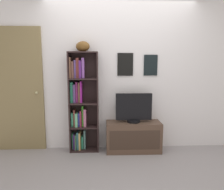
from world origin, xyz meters
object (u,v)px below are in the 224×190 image
(football, at_px, (83,46))
(door, at_px, (18,90))
(tv_stand, at_px, (133,137))
(television, at_px, (134,108))
(bookshelf, at_px, (81,103))

(football, distance_m, door, 1.33)
(door, bearing_deg, football, -4.94)
(football, bearing_deg, tv_stand, -4.15)
(television, bearing_deg, football, 175.93)
(bookshelf, xyz_separation_m, television, (0.88, -0.09, -0.07))
(bookshelf, relative_size, tv_stand, 1.82)
(tv_stand, distance_m, door, 2.10)
(tv_stand, bearing_deg, bookshelf, 174.19)
(bookshelf, distance_m, television, 0.89)
(football, height_order, tv_stand, football)
(door, bearing_deg, tv_stand, -4.60)
(television, bearing_deg, tv_stand, -90.00)
(tv_stand, bearing_deg, television, 90.00)
(bookshelf, bearing_deg, tv_stand, -5.81)
(tv_stand, relative_size, door, 0.44)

